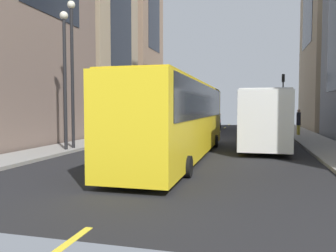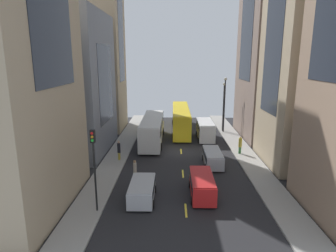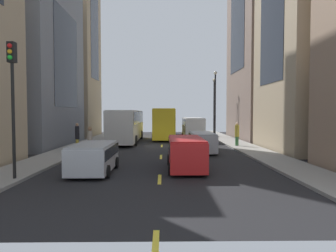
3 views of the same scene
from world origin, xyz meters
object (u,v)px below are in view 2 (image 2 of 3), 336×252
(traffic_light_near_corner, at_px, (94,156))
(car_silver_2, at_px, (142,190))
(pedestrian_crossing_near, at_px, (135,171))
(city_bus_white, at_px, (152,128))
(streetcar_yellow, at_px, (181,117))
(car_silver_1, at_px, (213,157))
(pedestrian_walking_far, at_px, (240,144))
(delivery_van_white, at_px, (205,129))
(pedestrian_crossing_mid, at_px, (119,150))
(car_red_0, at_px, (202,184))

(traffic_light_near_corner, bearing_deg, car_silver_2, 32.07)
(pedestrian_crossing_near, bearing_deg, city_bus_white, -165.39)
(streetcar_yellow, height_order, car_silver_1, streetcar_yellow)
(city_bus_white, bearing_deg, car_silver_1, -50.63)
(streetcar_yellow, height_order, pedestrian_walking_far, streetcar_yellow)
(traffic_light_near_corner, bearing_deg, city_bus_white, 81.36)
(delivery_van_white, height_order, pedestrian_crossing_mid, delivery_van_white)
(car_silver_1, bearing_deg, car_red_0, -104.36)
(pedestrian_crossing_near, bearing_deg, car_silver_1, 140.14)
(delivery_van_white, height_order, traffic_light_near_corner, traffic_light_near_corner)
(car_red_0, distance_m, pedestrian_crossing_mid, 11.62)
(pedestrian_walking_far, distance_m, traffic_light_near_corner, 19.09)
(car_silver_2, bearing_deg, car_silver_1, 49.99)
(car_silver_1, xyz_separation_m, car_silver_2, (-6.62, -7.88, -0.03))
(city_bus_white, relative_size, car_red_0, 2.54)
(car_silver_1, relative_size, car_silver_2, 1.12)
(pedestrian_crossing_mid, relative_size, pedestrian_crossing_near, 0.94)
(streetcar_yellow, xyz_separation_m, car_silver_2, (-3.62, -22.74, -1.23))
(car_silver_2, bearing_deg, delivery_van_white, 68.96)
(car_silver_1, height_order, car_silver_2, car_silver_1)
(city_bus_white, relative_size, traffic_light_near_corner, 1.98)
(city_bus_white, height_order, delivery_van_white, city_bus_white)
(streetcar_yellow, distance_m, car_silver_1, 15.21)
(delivery_van_white, relative_size, car_silver_2, 1.41)
(car_silver_2, relative_size, pedestrian_walking_far, 1.99)
(delivery_van_white, distance_m, car_red_0, 17.19)
(pedestrian_walking_far, bearing_deg, delivery_van_white, 24.13)
(car_silver_1, height_order, traffic_light_near_corner, traffic_light_near_corner)
(car_silver_2, height_order, pedestrian_walking_far, pedestrian_walking_far)
(pedestrian_crossing_mid, relative_size, traffic_light_near_corner, 0.35)
(pedestrian_walking_far, xyz_separation_m, traffic_light_near_corner, (-13.34, -13.30, 3.11))
(pedestrian_crossing_mid, height_order, traffic_light_near_corner, traffic_light_near_corner)
(car_silver_2, height_order, pedestrian_crossing_near, pedestrian_crossing_near)
(pedestrian_crossing_mid, distance_m, pedestrian_walking_far, 13.91)
(city_bus_white, bearing_deg, streetcar_yellow, 58.35)
(car_silver_2, bearing_deg, car_red_0, 9.96)
(car_red_0, bearing_deg, delivery_van_white, 83.07)
(pedestrian_crossing_mid, relative_size, pedestrian_walking_far, 1.02)
(car_silver_2, bearing_deg, pedestrian_walking_far, 47.98)
(pedestrian_crossing_mid, xyz_separation_m, pedestrian_crossing_near, (2.53, -5.99, -0.07))
(streetcar_yellow, relative_size, pedestrian_walking_far, 6.90)
(streetcar_yellow, distance_m, traffic_light_near_corner, 25.68)
(delivery_van_white, bearing_deg, pedestrian_walking_far, -62.89)
(delivery_van_white, bearing_deg, car_silver_1, -91.54)
(car_silver_2, xyz_separation_m, traffic_light_near_corner, (-3.10, -1.95, 3.46))
(pedestrian_crossing_mid, bearing_deg, pedestrian_walking_far, 117.04)
(car_silver_2, bearing_deg, pedestrian_crossing_mid, 111.12)
(car_red_0, relative_size, pedestrian_crossing_mid, 2.23)
(car_silver_2, distance_m, traffic_light_near_corner, 5.04)
(car_red_0, distance_m, car_silver_1, 7.26)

